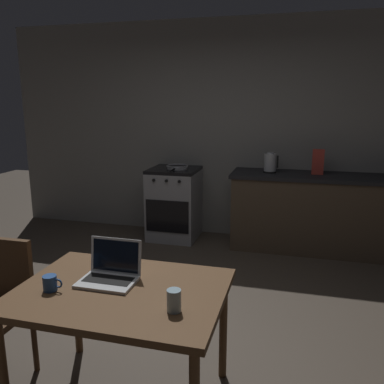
% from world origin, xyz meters
% --- Properties ---
extents(ground_plane, '(12.00, 12.00, 0.00)m').
position_xyz_m(ground_plane, '(0.00, 0.00, 0.00)').
color(ground_plane, '#473D33').
extents(back_wall, '(6.40, 0.10, 2.72)m').
position_xyz_m(back_wall, '(0.30, 2.45, 1.36)').
color(back_wall, gray).
rests_on(back_wall, ground_plane).
extents(kitchen_counter, '(2.16, 0.64, 0.91)m').
position_xyz_m(kitchen_counter, '(1.28, 2.10, 0.45)').
color(kitchen_counter, '#4C3D2D').
rests_on(kitchen_counter, ground_plane).
extents(stove_oven, '(0.60, 0.62, 0.91)m').
position_xyz_m(stove_oven, '(-0.55, 2.10, 0.45)').
color(stove_oven, gray).
rests_on(stove_oven, ground_plane).
extents(dining_table, '(1.15, 0.85, 0.72)m').
position_xyz_m(dining_table, '(0.03, -0.78, 0.65)').
color(dining_table, brown).
rests_on(dining_table, ground_plane).
extents(laptop, '(0.32, 0.25, 0.23)m').
position_xyz_m(laptop, '(-0.07, -0.70, 0.77)').
color(laptop, silver).
rests_on(laptop, dining_table).
extents(electric_kettle, '(0.17, 0.15, 0.24)m').
position_xyz_m(electric_kettle, '(0.64, 2.10, 1.02)').
color(electric_kettle, black).
rests_on(electric_kettle, kitchen_counter).
extents(frying_pan, '(0.27, 0.44, 0.05)m').
position_xyz_m(frying_pan, '(-0.50, 2.07, 0.93)').
color(frying_pan, gray).
rests_on(frying_pan, stove_oven).
extents(coffee_mug, '(0.11, 0.08, 0.09)m').
position_xyz_m(coffee_mug, '(-0.33, -0.90, 0.77)').
color(coffee_mug, '#264C8C').
rests_on(coffee_mug, dining_table).
extents(drinking_glass, '(0.07, 0.07, 0.11)m').
position_xyz_m(drinking_glass, '(0.39, -0.94, 0.78)').
color(drinking_glass, '#99B7C6').
rests_on(drinking_glass, dining_table).
extents(cereal_box, '(0.13, 0.05, 0.29)m').
position_xyz_m(cereal_box, '(1.17, 2.12, 1.05)').
color(cereal_box, '#B2382D').
rests_on(cereal_box, kitchen_counter).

